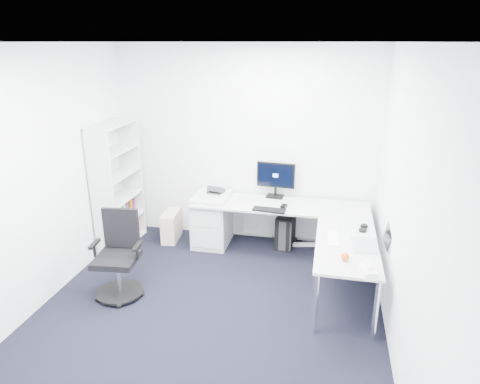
% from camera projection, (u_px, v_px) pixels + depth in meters
% --- Properties ---
extents(ground, '(4.20, 4.20, 0.00)m').
position_uv_depth(ground, '(204.00, 321.00, 4.38)').
color(ground, black).
extents(ceiling, '(4.20, 4.20, 0.00)m').
position_uv_depth(ceiling, '(195.00, 42.00, 3.48)').
color(ceiling, white).
extents(wall_back, '(3.60, 0.02, 2.70)m').
position_uv_depth(wall_back, '(245.00, 146.00, 5.87)').
color(wall_back, white).
rests_on(wall_back, ground).
extents(wall_front, '(3.60, 0.02, 2.70)m').
position_uv_depth(wall_front, '(68.00, 348.00, 2.00)').
color(wall_front, white).
rests_on(wall_front, ground).
extents(wall_left, '(0.02, 4.20, 2.70)m').
position_uv_depth(wall_left, '(28.00, 184.00, 4.29)').
color(wall_left, white).
rests_on(wall_left, ground).
extents(wall_right, '(0.02, 4.20, 2.70)m').
position_uv_depth(wall_right, '(406.00, 213.00, 3.58)').
color(wall_right, white).
rests_on(wall_right, ground).
extents(l_desk, '(2.32, 1.30, 0.68)m').
position_uv_depth(l_desk, '(276.00, 238.00, 5.45)').
color(l_desk, '#B6B9B8').
rests_on(l_desk, ground).
extents(drawer_pedestal, '(0.47, 0.59, 0.72)m').
position_uv_depth(drawer_pedestal, '(212.00, 219.00, 5.96)').
color(drawer_pedestal, '#B6B9B8').
rests_on(drawer_pedestal, ground).
extents(bookshelf, '(0.33, 0.86, 1.72)m').
position_uv_depth(bookshelf, '(117.00, 187.00, 5.75)').
color(bookshelf, silver).
rests_on(bookshelf, ground).
extents(task_chair, '(0.60, 0.60, 0.97)m').
position_uv_depth(task_chair, '(116.00, 257.00, 4.66)').
color(task_chair, black).
rests_on(task_chair, ground).
extents(black_pc_tower, '(0.29, 0.50, 0.46)m').
position_uv_depth(black_pc_tower, '(287.00, 230.00, 5.95)').
color(black_pc_tower, black).
rests_on(black_pc_tower, ground).
extents(beige_pc_tower, '(0.24, 0.46, 0.42)m').
position_uv_depth(beige_pc_tower, '(171.00, 226.00, 6.12)').
color(beige_pc_tower, '#BCB2A0').
rests_on(beige_pc_tower, ground).
extents(power_strip, '(0.37, 0.14, 0.04)m').
position_uv_depth(power_strip, '(305.00, 244.00, 5.98)').
color(power_strip, white).
rests_on(power_strip, ground).
extents(monitor, '(0.54, 0.21, 0.50)m').
position_uv_depth(monitor, '(275.00, 180.00, 5.81)').
color(monitor, black).
rests_on(monitor, l_desk).
extents(black_keyboard, '(0.43, 0.18, 0.02)m').
position_uv_depth(black_keyboard, '(269.00, 210.00, 5.42)').
color(black_keyboard, black).
rests_on(black_keyboard, l_desk).
extents(mouse, '(0.09, 0.12, 0.03)m').
position_uv_depth(mouse, '(284.00, 206.00, 5.52)').
color(mouse, black).
rests_on(mouse, l_desk).
extents(desk_phone, '(0.24, 0.24, 0.14)m').
position_uv_depth(desk_phone, '(216.00, 191.00, 5.93)').
color(desk_phone, '#2D2E30').
rests_on(desk_phone, l_desk).
extents(laptop, '(0.39, 0.38, 0.27)m').
position_uv_depth(laptop, '(366.00, 234.00, 4.44)').
color(laptop, silver).
rests_on(laptop, l_desk).
extents(white_keyboard, '(0.15, 0.40, 0.01)m').
position_uv_depth(white_keyboard, '(333.00, 238.00, 4.66)').
color(white_keyboard, white).
rests_on(white_keyboard, l_desk).
extents(headphones, '(0.16, 0.22, 0.05)m').
position_uv_depth(headphones, '(364.00, 227.00, 4.87)').
color(headphones, black).
rests_on(headphones, l_desk).
extents(orange_fruit, '(0.08, 0.08, 0.08)m').
position_uv_depth(orange_fruit, '(345.00, 257.00, 4.18)').
color(orange_fruit, '#DC5413').
rests_on(orange_fruit, l_desk).
extents(tissue_box, '(0.16, 0.24, 0.08)m').
position_uv_depth(tissue_box, '(368.00, 272.00, 3.91)').
color(tissue_box, white).
rests_on(tissue_box, l_desk).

